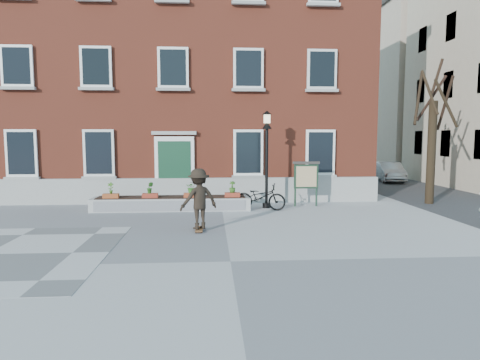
{
  "coord_description": "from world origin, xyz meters",
  "views": [
    {
      "loc": [
        -0.45,
        -9.71,
        2.91
      ],
      "look_at": [
        0.5,
        4.0,
        1.5
      ],
      "focal_mm": 32.0,
      "sensor_mm": 36.0,
      "label": 1
    }
  ],
  "objects": [
    {
      "name": "ground",
      "position": [
        0.0,
        0.0,
        0.0
      ],
      "size": [
        100.0,
        100.0,
        0.0
      ],
      "primitive_type": "plane",
      "color": "#9F9FA1",
      "rests_on": "ground"
    },
    {
      "name": "bicycle",
      "position": [
        1.5,
        6.91,
        0.53
      ],
      "size": [
        2.12,
        1.21,
        1.05
      ],
      "primitive_type": "imported",
      "rotation": [
        0.0,
        0.0,
        1.3
      ],
      "color": "black",
      "rests_on": "ground"
    },
    {
      "name": "parked_car",
      "position": [
        11.07,
        17.01,
        0.63
      ],
      "size": [
        2.04,
        4.02,
        1.26
      ],
      "primitive_type": "imported",
      "rotation": [
        0.0,
        0.0,
        -0.19
      ],
      "color": "#B0B3B5",
      "rests_on": "ground"
    },
    {
      "name": "brick_building",
      "position": [
        -2.0,
        13.98,
        6.3
      ],
      "size": [
        18.4,
        10.85,
        12.6
      ],
      "color": "#953C28",
      "rests_on": "ground"
    },
    {
      "name": "planter_assembly",
      "position": [
        -1.99,
        7.18,
        0.31
      ],
      "size": [
        6.2,
        1.12,
        1.15
      ],
      "color": "#B3B3AF",
      "rests_on": "ground"
    },
    {
      "name": "bare_tree",
      "position": [
        9.01,
        8.01,
        2.79
      ],
      "size": [
        1.83,
        1.83,
        6.16
      ],
      "color": "black",
      "rests_on": "ground"
    },
    {
      "name": "side_street",
      "position": [
        17.99,
        19.78,
        7.02
      ],
      "size": [
        15.2,
        36.0,
        14.5
      ],
      "color": "#3B3B3D",
      "rests_on": "ground"
    },
    {
      "name": "lamp_post",
      "position": [
        1.82,
        7.41,
        2.54
      ],
      "size": [
        0.4,
        0.4,
        3.93
      ],
      "color": "black",
      "rests_on": "ground"
    },
    {
      "name": "notice_board",
      "position": [
        3.5,
        7.68,
        1.26
      ],
      "size": [
        1.1,
        0.16,
        1.87
      ],
      "color": "#193320",
      "rests_on": "ground"
    },
    {
      "name": "skateboarder",
      "position": [
        -0.81,
        3.29,
        1.0
      ],
      "size": [
        1.38,
        1.14,
        1.93
      ],
      "color": "brown",
      "rests_on": "ground"
    }
  ]
}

